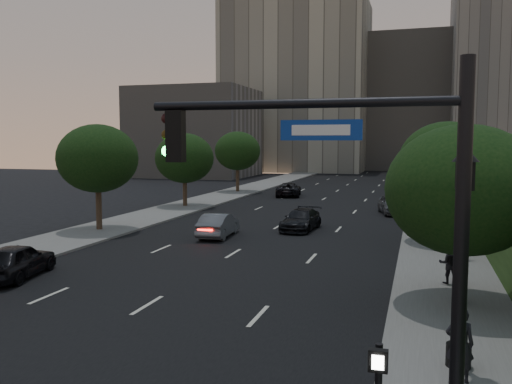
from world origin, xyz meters
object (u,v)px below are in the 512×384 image
(traffic_signal_mast, at_px, (391,261))
(pedestrian_c, at_px, (463,243))
(sedan_near_left, at_px, (16,261))
(sedan_near_right, at_px, (301,220))
(sedan_mid_left, at_px, (218,225))
(sedan_far_right, at_px, (392,204))
(pedestrian_a, at_px, (460,344))
(pedestrian_b, at_px, (449,263))
(street_lamp, at_px, (462,267))
(sedan_far_left, at_px, (289,189))

(traffic_signal_mast, height_order, pedestrian_c, traffic_signal_mast)
(sedan_near_left, relative_size, sedan_near_right, 0.94)
(sedan_mid_left, xyz_separation_m, sedan_far_right, (9.37, 13.24, 0.05))
(pedestrian_a, height_order, pedestrian_b, pedestrian_a)
(pedestrian_a, bearing_deg, pedestrian_c, -98.33)
(sedan_far_right, xyz_separation_m, pedestrian_b, (3.14, -21.03, 0.18))
(street_lamp, distance_m, sedan_far_right, 29.40)
(traffic_signal_mast, bearing_deg, sedan_near_left, 149.79)
(street_lamp, xyz_separation_m, pedestrian_b, (0.16, 8.16, -1.70))
(sedan_mid_left, distance_m, pedestrian_b, 14.73)
(sedan_far_left, bearing_deg, sedan_near_right, 95.95)
(traffic_signal_mast, distance_m, street_lamp, 4.90)
(sedan_far_left, distance_m, pedestrian_b, 34.97)
(traffic_signal_mast, height_order, sedan_far_left, traffic_signal_mast)
(sedan_far_right, xyz_separation_m, pedestrian_a, (2.93, -30.09, 0.26))
(pedestrian_a, height_order, pedestrian_c, pedestrian_a)
(sedan_far_left, relative_size, pedestrian_b, 3.22)
(sedan_far_left, bearing_deg, pedestrian_c, 108.83)
(sedan_mid_left, xyz_separation_m, pedestrian_b, (12.50, -7.79, 0.22))
(traffic_signal_mast, relative_size, sedan_mid_left, 1.62)
(traffic_signal_mast, distance_m, sedan_far_right, 33.92)
(sedan_mid_left, relative_size, sedan_far_left, 0.85)
(traffic_signal_mast, xyz_separation_m, pedestrian_c, (2.46, 17.27, -2.71))
(sedan_far_right, bearing_deg, sedan_far_left, 121.46)
(sedan_far_left, bearing_deg, pedestrian_b, 104.07)
(sedan_far_right, height_order, pedestrian_c, pedestrian_c)
(street_lamp, relative_size, sedan_far_right, 1.26)
(pedestrian_a, distance_m, pedestrian_b, 9.07)
(sedan_near_right, relative_size, pedestrian_a, 2.62)
(sedan_near_left, height_order, sedan_far_right, sedan_far_right)
(sedan_near_left, relative_size, pedestrian_a, 2.47)
(pedestrian_a, bearing_deg, street_lamp, -97.00)
(sedan_far_left, relative_size, pedestrian_c, 3.11)
(sedan_mid_left, height_order, pedestrian_a, pedestrian_a)
(sedan_near_left, distance_m, pedestrian_a, 17.68)
(traffic_signal_mast, xyz_separation_m, sedan_far_right, (-1.52, 33.76, -2.91))
(street_lamp, relative_size, sedan_far_left, 1.11)
(sedan_mid_left, height_order, pedestrian_b, pedestrian_b)
(sedan_mid_left, relative_size, pedestrian_c, 2.65)
(street_lamp, xyz_separation_m, pedestrian_a, (-0.05, -0.90, -1.61))
(sedan_near_right, bearing_deg, sedan_mid_left, -134.34)
(traffic_signal_mast, height_order, pedestrian_b, traffic_signal_mast)
(sedan_mid_left, relative_size, pedestrian_b, 2.75)
(sedan_near_left, bearing_deg, street_lamp, 154.17)
(sedan_near_left, bearing_deg, pedestrian_a, 151.30)
(sedan_near_right, bearing_deg, pedestrian_b, -50.69)
(pedestrian_b, bearing_deg, street_lamp, 83.84)
(street_lamp, bearing_deg, sedan_far_left, 109.00)
(sedan_mid_left, xyz_separation_m, pedestrian_c, (13.35, -3.25, 0.25))
(sedan_far_left, xyz_separation_m, sedan_near_right, (5.68, -20.48, -0.04))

